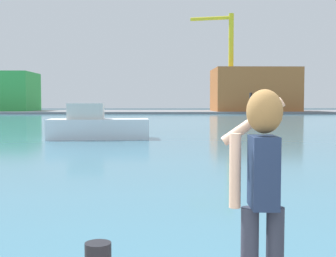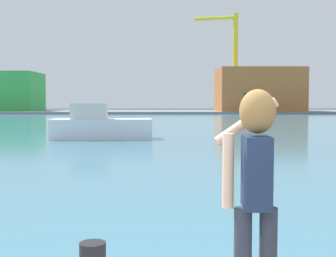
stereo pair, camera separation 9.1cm
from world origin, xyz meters
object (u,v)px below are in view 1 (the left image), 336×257
(port_crane, at_px, (227,55))
(boat_moored, at_px, (97,126))
(warehouse_right, at_px, (254,90))
(warehouse_left, at_px, (5,92))
(person_photographer, at_px, (262,176))

(port_crane, bearing_deg, boat_moored, -105.66)
(warehouse_right, bearing_deg, port_crane, -175.25)
(warehouse_left, distance_m, port_crane, 46.28)
(warehouse_right, distance_m, port_crane, 8.85)
(boat_moored, xyz_separation_m, warehouse_right, (23.21, 63.73, 3.85))
(person_photographer, height_order, port_crane, port_crane)
(person_photographer, distance_m, warehouse_left, 98.29)
(port_crane, bearing_deg, warehouse_right, 4.75)
(boat_moored, xyz_separation_m, port_crane, (17.73, 63.27, 10.79))
(boat_moored, bearing_deg, warehouse_right, 66.88)
(warehouse_right, relative_size, port_crane, 0.85)
(boat_moored, height_order, warehouse_left, warehouse_left)
(warehouse_left, height_order, warehouse_right, warehouse_right)
(person_photographer, distance_m, port_crane, 89.74)
(person_photographer, bearing_deg, warehouse_right, -9.29)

